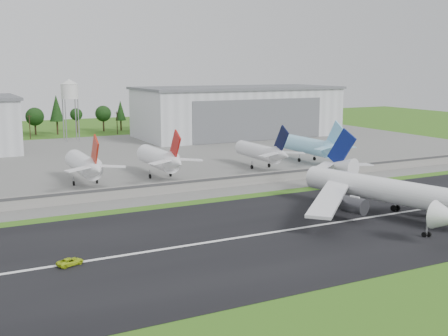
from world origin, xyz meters
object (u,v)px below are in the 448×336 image
parked_jet_navy (263,152)px  parked_jet_skyblue (309,145)px  parked_jet_red_b (162,159)px  main_airliner (386,196)px  parked_jet_red_a (86,165)px  ground_vehicle (70,262)px

parked_jet_navy → parked_jet_skyblue: bearing=12.3°
parked_jet_red_b → parked_jet_navy: bearing=-0.1°
parked_jet_skyblue → parked_jet_red_b: bearing=-175.3°
main_airliner → parked_jet_skyblue: 77.72m
parked_jet_red_a → parked_jet_red_b: (23.97, 0.01, 0.11)m
parked_jet_red_a → parked_jet_navy: bearing=-0.0°
parked_jet_red_b → ground_vehicle: bearing=-122.5°
ground_vehicle → parked_jet_navy: (80.21, 67.38, 5.22)m
main_airliner → parked_jet_skyblue: size_ratio=1.57×
ground_vehicle → parked_jet_red_a: 70.26m
parked_jet_navy → parked_jet_red_b: bearing=179.9°
main_airliner → parked_jet_skyblue: main_airliner is taller
main_airliner → parked_jet_navy: size_ratio=1.87×
parked_jet_red_a → parked_jet_skyblue: size_ratio=0.84×
main_airliner → parked_jet_red_a: bearing=-65.4°
parked_jet_red_b → parked_jet_navy: size_ratio=1.00×
main_airliner → parked_jet_red_b: 73.94m
main_airliner → ground_vehicle: main_airliner is taller
parked_jet_navy → parked_jet_skyblue: parked_jet_skyblue is taller
ground_vehicle → parked_jet_skyblue: size_ratio=0.13×
ground_vehicle → parked_jet_red_b: size_ratio=0.16×
parked_jet_red_a → parked_jet_navy: size_ratio=1.00×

